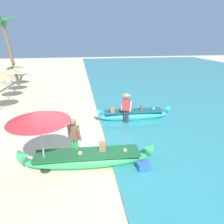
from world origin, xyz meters
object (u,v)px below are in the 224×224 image
(boat_green_foreground, at_px, (88,159))
(boat_cyan_midground, at_px, (133,115))
(patio_umbrella_large, at_px, (39,117))
(person_tourist_customer, at_px, (74,138))
(palm_tree_leaning_seaward, at_px, (4,30))
(person_vendor_hatted, at_px, (126,106))
(cooler_box, at_px, (143,168))

(boat_green_foreground, relative_size, boat_cyan_midground, 1.15)
(boat_cyan_midground, bearing_deg, patio_umbrella_large, -136.91)
(boat_green_foreground, height_order, boat_cyan_midground, boat_cyan_midground)
(person_tourist_customer, relative_size, palm_tree_leaning_seaward, 0.27)
(person_vendor_hatted, height_order, person_tourist_customer, person_vendor_hatted)
(patio_umbrella_large, xyz_separation_m, cooler_box, (3.29, -0.62, -1.82))
(boat_green_foreground, height_order, person_vendor_hatted, person_vendor_hatted)
(person_vendor_hatted, bearing_deg, boat_cyan_midground, 41.44)
(boat_cyan_midground, xyz_separation_m, palm_tree_leaning_seaward, (-8.98, 10.23, 4.57))
(person_tourist_customer, distance_m, patio_umbrella_large, 1.55)
(person_vendor_hatted, height_order, patio_umbrella_large, patio_umbrella_large)
(boat_green_foreground, xyz_separation_m, palm_tree_leaning_seaward, (-6.32, 14.04, 4.59))
(person_tourist_customer, height_order, palm_tree_leaning_seaward, palm_tree_leaning_seaward)
(boat_green_foreground, bearing_deg, palm_tree_leaning_seaward, 114.22)
(boat_green_foreground, xyz_separation_m, person_tourist_customer, (-0.45, 0.43, 0.65))
(boat_cyan_midground, relative_size, patio_umbrella_large, 1.86)
(patio_umbrella_large, bearing_deg, boat_green_foreground, 1.96)
(person_vendor_hatted, height_order, cooler_box, person_vendor_hatted)
(boat_green_foreground, relative_size, patio_umbrella_large, 2.14)
(person_tourist_customer, distance_m, palm_tree_leaning_seaward, 15.34)
(boat_cyan_midground, relative_size, palm_tree_leaning_seaward, 0.66)
(boat_green_foreground, bearing_deg, patio_umbrella_large, -178.04)
(boat_cyan_midground, distance_m, palm_tree_leaning_seaward, 14.36)
(boat_green_foreground, relative_size, person_vendor_hatted, 2.75)
(boat_cyan_midground, xyz_separation_m, cooler_box, (-0.84, -4.49, -0.14))
(person_tourist_customer, bearing_deg, cooler_box, -25.90)
(person_tourist_customer, xyz_separation_m, patio_umbrella_large, (-1.02, -0.48, 1.06))
(palm_tree_leaning_seaward, relative_size, cooler_box, 14.92)
(boat_cyan_midground, xyz_separation_m, person_vendor_hatted, (-0.51, -0.45, 0.67))
(patio_umbrella_large, bearing_deg, boat_cyan_midground, 43.09)
(boat_green_foreground, height_order, patio_umbrella_large, patio_umbrella_large)
(person_vendor_hatted, distance_m, palm_tree_leaning_seaward, 14.18)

